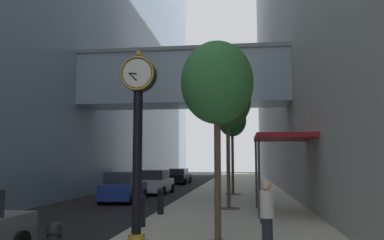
{
  "coord_description": "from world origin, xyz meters",
  "views": [
    {
      "loc": [
        3.73,
        -1.38,
        2.33
      ],
      "look_at": [
        1.0,
        19.64,
        4.56
      ],
      "focal_mm": 36.53,
      "sensor_mm": 36.0,
      "label": 1
    }
  ],
  "objects_px": {
    "street_tree_mid_far": "(232,121)",
    "car_black_far": "(179,176)",
    "bollard_fifth": "(161,200)",
    "car_white_trailing": "(156,182)",
    "pedestrian_walking": "(267,214)",
    "car_blue_near": "(124,187)",
    "bollard_fourth": "(141,209)",
    "street_tree_mid_near": "(228,101)",
    "street_tree_near": "(217,84)",
    "street_clock": "(137,141)"
  },
  "relations": [
    {
      "from": "street_tree_mid_near",
      "to": "pedestrian_walking",
      "type": "bearing_deg",
      "value": -81.79
    },
    {
      "from": "bollard_fifth",
      "to": "car_black_far",
      "type": "distance_m",
      "value": 24.04
    },
    {
      "from": "car_blue_near",
      "to": "car_white_trailing",
      "type": "height_order",
      "value": "car_blue_near"
    },
    {
      "from": "street_tree_mid_far",
      "to": "pedestrian_walking",
      "type": "height_order",
      "value": "street_tree_mid_far"
    },
    {
      "from": "bollard_fourth",
      "to": "car_white_trailing",
      "type": "distance_m",
      "value": 14.64
    },
    {
      "from": "street_tree_near",
      "to": "street_tree_mid_far",
      "type": "bearing_deg",
      "value": 90.0
    },
    {
      "from": "street_clock",
      "to": "car_black_far",
      "type": "xyz_separation_m",
      "value": [
        -4.06,
        31.07,
        -2.02
      ]
    },
    {
      "from": "pedestrian_walking",
      "to": "bollard_fourth",
      "type": "bearing_deg",
      "value": 141.07
    },
    {
      "from": "street_clock",
      "to": "car_black_far",
      "type": "relative_size",
      "value": 1.03
    },
    {
      "from": "street_tree_mid_near",
      "to": "car_blue_near",
      "type": "height_order",
      "value": "street_tree_mid_near"
    },
    {
      "from": "car_blue_near",
      "to": "car_black_far",
      "type": "xyz_separation_m",
      "value": [
        0.3,
        18.0,
        -0.06
      ]
    },
    {
      "from": "bollard_fourth",
      "to": "street_tree_near",
      "type": "xyz_separation_m",
      "value": [
        2.73,
        -2.49,
        3.72
      ]
    },
    {
      "from": "bollard_fourth",
      "to": "car_black_far",
      "type": "bearing_deg",
      "value": 96.56
    },
    {
      "from": "street_tree_near",
      "to": "car_blue_near",
      "type": "height_order",
      "value": "street_tree_near"
    },
    {
      "from": "pedestrian_walking",
      "to": "car_white_trailing",
      "type": "relative_size",
      "value": 0.41
    },
    {
      "from": "bollard_fourth",
      "to": "car_black_far",
      "type": "distance_m",
      "value": 27.1
    },
    {
      "from": "pedestrian_walking",
      "to": "street_tree_mid_near",
      "type": "bearing_deg",
      "value": 98.21
    },
    {
      "from": "street_tree_mid_far",
      "to": "pedestrian_walking",
      "type": "xyz_separation_m",
      "value": [
        1.24,
        -16.46,
        -3.94
      ]
    },
    {
      "from": "car_black_far",
      "to": "pedestrian_walking",
      "type": "bearing_deg",
      "value": -76.8
    },
    {
      "from": "pedestrian_walking",
      "to": "car_white_trailing",
      "type": "xyz_separation_m",
      "value": [
        -6.7,
        17.59,
        -0.23
      ]
    },
    {
      "from": "bollard_fifth",
      "to": "car_white_trailing",
      "type": "relative_size",
      "value": 0.26
    },
    {
      "from": "street_tree_near",
      "to": "bollard_fifth",
      "type": "bearing_deg",
      "value": 116.09
    },
    {
      "from": "bollard_fifth",
      "to": "street_tree_near",
      "type": "xyz_separation_m",
      "value": [
        2.73,
        -5.57,
        3.72
      ]
    },
    {
      "from": "street_tree_mid_near",
      "to": "pedestrian_walking",
      "type": "relative_size",
      "value": 3.68
    },
    {
      "from": "bollard_fourth",
      "to": "street_tree_mid_near",
      "type": "relative_size",
      "value": 0.17
    },
    {
      "from": "street_clock",
      "to": "car_white_trailing",
      "type": "relative_size",
      "value": 1.15
    },
    {
      "from": "car_black_far",
      "to": "car_white_trailing",
      "type": "bearing_deg",
      "value": -88.34
    },
    {
      "from": "street_tree_near",
      "to": "car_white_trailing",
      "type": "relative_size",
      "value": 1.31
    },
    {
      "from": "street_clock",
      "to": "street_tree_mid_far",
      "type": "xyz_separation_m",
      "value": [
        1.76,
        17.41,
        2.2
      ]
    },
    {
      "from": "street_tree_near",
      "to": "pedestrian_walking",
      "type": "height_order",
      "value": "street_tree_near"
    },
    {
      "from": "street_clock",
      "to": "bollard_fifth",
      "type": "height_order",
      "value": "street_clock"
    },
    {
      "from": "street_clock",
      "to": "car_white_trailing",
      "type": "distance_m",
      "value": 19.0
    },
    {
      "from": "car_white_trailing",
      "to": "car_blue_near",
      "type": "bearing_deg",
      "value": -96.93
    },
    {
      "from": "bollard_fourth",
      "to": "bollard_fifth",
      "type": "xyz_separation_m",
      "value": [
        0.0,
        3.08,
        0.0
      ]
    },
    {
      "from": "pedestrian_walking",
      "to": "car_blue_near",
      "type": "relative_size",
      "value": 0.41
    },
    {
      "from": "car_white_trailing",
      "to": "car_black_far",
      "type": "bearing_deg",
      "value": 91.66
    },
    {
      "from": "car_black_far",
      "to": "street_clock",
      "type": "bearing_deg",
      "value": -82.55
    },
    {
      "from": "street_clock",
      "to": "car_white_trailing",
      "type": "xyz_separation_m",
      "value": [
        -3.7,
        18.53,
        -1.97
      ]
    },
    {
      "from": "street_clock",
      "to": "street_tree_near",
      "type": "height_order",
      "value": "street_tree_near"
    },
    {
      "from": "street_tree_near",
      "to": "street_tree_mid_near",
      "type": "distance_m",
      "value": 7.9
    },
    {
      "from": "street_clock",
      "to": "pedestrian_walking",
      "type": "distance_m",
      "value": 3.6
    },
    {
      "from": "street_tree_near",
      "to": "car_black_far",
      "type": "relative_size",
      "value": 1.18
    },
    {
      "from": "car_blue_near",
      "to": "street_tree_mid_near",
      "type": "bearing_deg",
      "value": -30.03
    },
    {
      "from": "bollard_fourth",
      "to": "car_white_trailing",
      "type": "height_order",
      "value": "car_white_trailing"
    },
    {
      "from": "street_clock",
      "to": "car_black_far",
      "type": "bearing_deg",
      "value": 97.45
    },
    {
      "from": "bollard_fifth",
      "to": "street_tree_mid_near",
      "type": "bearing_deg",
      "value": 40.12
    },
    {
      "from": "street_tree_mid_near",
      "to": "pedestrian_walking",
      "type": "xyz_separation_m",
      "value": [
        1.24,
        -8.59,
        -4.1
      ]
    },
    {
      "from": "street_tree_mid_far",
      "to": "car_black_far",
      "type": "distance_m",
      "value": 15.44
    },
    {
      "from": "bollard_fourth",
      "to": "car_white_trailing",
      "type": "bearing_deg",
      "value": 100.76
    },
    {
      "from": "street_tree_near",
      "to": "street_tree_mid_near",
      "type": "height_order",
      "value": "street_tree_mid_near"
    }
  ]
}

